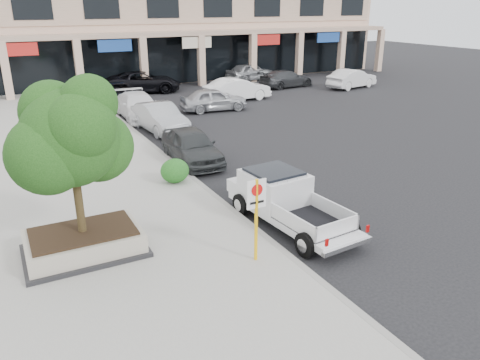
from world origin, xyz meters
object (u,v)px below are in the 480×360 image
pickup_truck (292,203)px  lot_car_a (214,99)px  lot_car_d (143,82)px  lot_car_f (352,79)px  no_parking_sign (256,209)px  lot_car_e (250,72)px  planter (84,242)px  curb_car_c (138,106)px  planter_tree (75,137)px  curb_car_a (192,146)px  lot_car_b (237,89)px  curb_car_b (160,118)px  lot_car_c (286,79)px  curb_car_d (119,94)px

pickup_truck → lot_car_a: 17.42m
lot_car_d → lot_car_f: (16.01, -6.09, -0.04)m
no_parking_sign → lot_car_e: no_parking_sign is taller
lot_car_d → lot_car_e: bearing=-67.3°
planter → curb_car_c: size_ratio=0.61×
planter_tree → curb_car_a: 8.80m
lot_car_b → lot_car_d: size_ratio=0.83×
planter_tree → curb_car_b: size_ratio=0.85×
lot_car_b → planter: bearing=137.7°
curb_car_c → lot_car_c: curb_car_c is taller
curb_car_c → lot_car_e: size_ratio=1.11×
lot_car_c → lot_car_e: size_ratio=1.04×
no_parking_sign → pickup_truck: no_parking_sign is taller
curb_car_c → lot_car_d: (2.88, 8.67, 0.06)m
curb_car_c → curb_car_a: bearing=-89.9°
curb_car_a → curb_car_b: (0.49, 5.79, 0.02)m
lot_car_d → lot_car_f: lot_car_d is taller
lot_car_f → lot_car_b: bearing=79.6°
pickup_truck → lot_car_f: size_ratio=1.09×
planter → curb_car_c: bearing=68.8°
no_parking_sign → lot_car_e: 32.26m
planter → curb_car_b: (6.26, 12.16, 0.30)m
curb_car_d → lot_car_f: lot_car_f is taller
curb_car_b → curb_car_d: bearing=86.2°
curb_car_c → curb_car_b: bearing=-85.9°
curb_car_b → planter_tree: bearing=-121.5°
lot_car_a → lot_car_d: 9.10m
pickup_truck → curb_car_b: 13.17m
lot_car_a → curb_car_b: bearing=131.5°
planter_tree → lot_car_d: (8.90, 24.38, -2.59)m
planter → lot_car_e: lot_car_e is taller
pickup_truck → lot_car_e: bearing=58.9°
planter_tree → curb_car_c: size_ratio=0.77×
lot_car_b → lot_car_e: (5.32, 7.74, -0.01)m
pickup_truck → lot_car_f: (18.93, 19.45, -0.03)m
curb_car_b → curb_car_c: curb_car_b is taller
curb_car_d → lot_car_a: 7.08m
curb_car_a → lot_car_b: (8.32, 11.71, 0.05)m
curb_car_a → lot_car_d: 18.46m
curb_car_b → lot_car_e: 18.96m
pickup_truck → lot_car_b: 20.69m
no_parking_sign → curb_car_b: no_parking_sign is taller
curb_car_b → curb_car_c: (-0.12, 3.71, -0.02)m
curb_car_c → lot_car_f: (18.89, 2.58, 0.02)m
planter → curb_car_a: size_ratio=0.72×
lot_car_c → lot_car_f: bearing=-128.8°
curb_car_d → lot_car_d: bearing=50.4°
lot_car_a → lot_car_f: size_ratio=0.93×
planter → lot_car_e: 32.31m
lot_car_b → lot_car_e: size_ratio=1.04×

